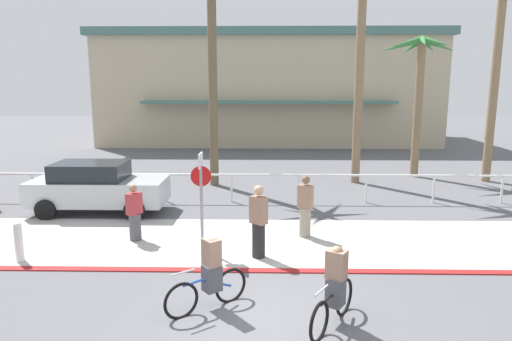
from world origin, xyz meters
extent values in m
plane|color=#5B5B60|center=(0.00, 10.00, 0.00)|extent=(80.00, 80.00, 0.00)
cube|color=beige|center=(0.00, 4.20, 0.01)|extent=(44.00, 4.00, 0.02)
cube|color=maroon|center=(0.00, 2.20, 0.01)|extent=(44.00, 0.24, 0.03)
cube|color=#BCAD8E|center=(0.17, 27.03, 3.55)|extent=(22.66, 10.05, 7.11)
cube|color=#47706B|center=(0.17, 27.03, 7.36)|extent=(23.26, 10.65, 0.50)
cube|color=#47706B|center=(0.17, 21.50, 3.00)|extent=(15.86, 1.20, 0.16)
cylinder|color=white|center=(0.00, 8.50, 1.00)|extent=(21.80, 0.08, 0.08)
cylinder|color=white|center=(-8.48, 8.50, 0.50)|extent=(0.08, 0.08, 1.00)
cylinder|color=white|center=(-6.05, 8.50, 0.50)|extent=(0.08, 0.08, 1.00)
cylinder|color=white|center=(-3.63, 8.50, 0.50)|extent=(0.08, 0.08, 1.00)
cylinder|color=white|center=(-1.21, 8.50, 0.50)|extent=(0.08, 0.08, 1.00)
cylinder|color=white|center=(1.21, 8.50, 0.50)|extent=(0.08, 0.08, 1.00)
cylinder|color=white|center=(3.63, 8.50, 0.50)|extent=(0.08, 0.08, 1.00)
cylinder|color=white|center=(6.05, 8.50, 0.50)|extent=(0.08, 0.08, 1.00)
cylinder|color=white|center=(8.48, 8.50, 0.50)|extent=(0.08, 0.08, 1.00)
cylinder|color=gray|center=(-1.60, 3.46, 1.10)|extent=(0.08, 0.08, 2.20)
cube|color=white|center=(-1.60, 3.46, 2.38)|extent=(0.04, 0.56, 0.36)
cylinder|color=red|center=(-1.60, 3.46, 1.98)|extent=(0.52, 0.03, 0.52)
cylinder|color=white|center=(-5.95, 2.67, 0.42)|extent=(0.20, 0.20, 0.85)
sphere|color=white|center=(-5.95, 2.67, 0.90)|extent=(0.20, 0.20, 0.20)
cylinder|color=brown|center=(-2.14, 11.29, 4.24)|extent=(0.36, 0.36, 8.47)
cylinder|color=#846B4C|center=(3.89, 11.91, 4.61)|extent=(0.36, 0.36, 9.23)
cylinder|color=#846B4C|center=(6.84, 13.30, 3.05)|extent=(0.36, 0.36, 6.10)
cone|color=#387F3D|center=(7.56, 13.30, 5.85)|extent=(1.55, 0.32, 0.81)
cone|color=#387F3D|center=(7.29, 13.87, 5.88)|extent=(1.21, 1.41, 0.75)
cone|color=#387F3D|center=(6.66, 14.06, 5.85)|extent=(0.68, 1.70, 0.81)
cone|color=#387F3D|center=(6.03, 13.69, 5.86)|extent=(1.82, 1.10, 0.78)
cone|color=#387F3D|center=(6.06, 12.92, 5.92)|extent=(1.76, 1.07, 0.68)
cone|color=#387F3D|center=(6.67, 12.55, 5.94)|extent=(0.67, 1.63, 0.64)
cone|color=#387F3D|center=(7.25, 12.79, 5.94)|extent=(1.12, 1.28, 0.63)
cylinder|color=#846B4C|center=(9.66, 12.30, 4.67)|extent=(0.36, 0.36, 9.34)
cube|color=#B2B7BC|center=(-5.51, 7.02, 0.73)|extent=(4.40, 1.80, 0.80)
cube|color=#1E2328|center=(-5.76, 7.02, 1.41)|extent=(2.29, 1.58, 0.56)
cylinder|color=black|center=(-4.10, 7.92, 0.33)|extent=(0.66, 0.22, 0.66)
cylinder|color=black|center=(-4.10, 6.12, 0.33)|extent=(0.66, 0.22, 0.66)
cylinder|color=black|center=(-6.91, 7.92, 0.33)|extent=(0.66, 0.22, 0.66)
cylinder|color=black|center=(-6.91, 6.12, 0.33)|extent=(0.66, 0.22, 0.66)
torus|color=black|center=(-1.53, 0.01, 0.33)|extent=(0.60, 0.49, 0.72)
torus|color=black|center=(-0.66, 0.69, 0.33)|extent=(0.60, 0.49, 0.72)
cylinder|color=#2851A8|center=(-0.93, 0.48, 0.48)|extent=(0.57, 0.46, 0.35)
cylinder|color=#2851A8|center=(-1.34, 0.16, 0.62)|extent=(0.33, 0.28, 0.07)
cylinder|color=#2851A8|center=(-1.00, 0.42, 0.55)|extent=(0.05, 0.05, 0.44)
cylinder|color=silver|center=(-1.49, 0.04, 0.88)|extent=(0.42, 0.34, 0.04)
cube|color=#4C4C51|center=(-1.00, 0.42, 0.61)|extent=(0.42, 0.42, 0.52)
cube|color=#93705B|center=(-1.00, 0.42, 1.13)|extent=(0.41, 0.43, 0.52)
sphere|color=beige|center=(-1.00, 0.42, 1.36)|extent=(0.22, 0.22, 0.22)
torus|color=black|center=(0.94, -0.70, 0.33)|extent=(0.43, 0.65, 0.72)
torus|color=black|center=(1.52, 0.24, 0.33)|extent=(0.43, 0.65, 0.72)
cylinder|color=black|center=(1.34, -0.05, 0.48)|extent=(0.40, 0.62, 0.35)
cylinder|color=black|center=(1.07, -0.50, 0.62)|extent=(0.24, 0.35, 0.07)
cylinder|color=black|center=(1.29, -0.13, 0.55)|extent=(0.05, 0.05, 0.44)
cylinder|color=silver|center=(0.97, -0.66, 0.88)|extent=(0.29, 0.45, 0.04)
cube|color=#4C4C51|center=(1.29, -0.13, 0.61)|extent=(0.41, 0.42, 0.52)
cube|color=#93705B|center=(1.29, -0.13, 1.13)|extent=(0.43, 0.40, 0.52)
sphere|color=#9E7556|center=(1.29, -0.13, 1.36)|extent=(0.22, 0.22, 0.22)
cylinder|color=#4C4C51|center=(-3.55, 4.24, 0.38)|extent=(0.43, 0.43, 0.76)
cube|color=#A33338|center=(-3.55, 4.24, 1.05)|extent=(0.41, 0.47, 0.58)
sphere|color=#9E7556|center=(-3.55, 4.24, 1.48)|extent=(0.21, 0.21, 0.21)
cylinder|color=gray|center=(1.13, 4.64, 0.42)|extent=(0.42, 0.42, 0.85)
cube|color=#93705B|center=(1.13, 4.64, 1.18)|extent=(0.47, 0.39, 0.65)
sphere|color=brown|center=(1.13, 4.64, 1.65)|extent=(0.23, 0.23, 0.23)
cylinder|color=#232326|center=(-0.14, 3.04, 0.44)|extent=(0.45, 0.45, 0.89)
cube|color=#93705B|center=(-0.14, 3.04, 1.23)|extent=(0.47, 0.46, 0.68)
sphere|color=#D6A884|center=(-0.14, 3.04, 1.72)|extent=(0.24, 0.24, 0.24)
camera|label=1|loc=(0.03, -8.01, 4.34)|focal=32.91mm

